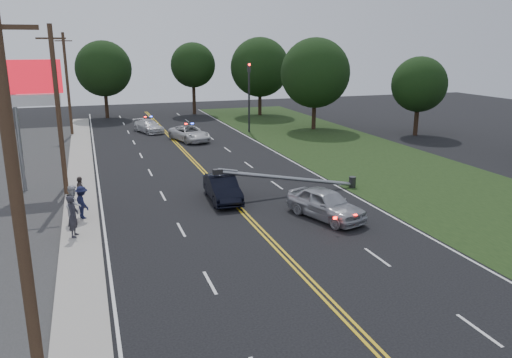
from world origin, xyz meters
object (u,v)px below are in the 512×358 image
object	(u,v)px
fallen_streetlight	(296,179)
emergency_a	(189,133)
emergency_b	(149,126)
bystander_b	(74,204)
bystander_a	(73,216)
waiting_sedan	(326,204)
traffic_signal	(249,91)
pylon_sign	(35,94)
utility_pole_mid	(58,112)
utility_pole_near	(20,228)
crashed_sedan	(222,188)
utility_pole_far	(68,84)
bystander_c	(82,202)
bystander_d	(80,192)

from	to	relation	value
fallen_streetlight	emergency_a	size ratio (longest dim) A/B	1.84
emergency_b	bystander_b	bearing A→B (deg)	-123.71
bystander_a	bystander_b	xyz separation A→B (m)	(-0.00, 2.05, -0.03)
fallen_streetlight	waiting_sedan	size ratio (longest dim) A/B	2.01
traffic_signal	bystander_b	xyz separation A→B (m)	(-16.96, -23.47, -3.11)
pylon_sign	bystander_a	xyz separation A→B (m)	(1.85, -9.53, -4.87)
emergency_a	emergency_b	bearing A→B (deg)	100.53
pylon_sign	bystander_b	size ratio (longest dim) A/B	4.09
emergency_a	emergency_b	world-z (taller)	emergency_a
utility_pole_mid	bystander_a	bearing A→B (deg)	-85.84
utility_pole_near	bystander_a	distance (m)	13.10
crashed_sedan	emergency_a	distance (m)	19.23
traffic_signal	bystander_a	distance (m)	30.80
pylon_sign	utility_pole_far	size ratio (longest dim) A/B	0.80
emergency_b	utility_pole_mid	bearing A→B (deg)	-128.60
utility_pole_near	bystander_b	world-z (taller)	utility_pole_near
emergency_a	emergency_b	xyz separation A→B (m)	(-3.07, 6.04, -0.06)
traffic_signal	bystander_b	distance (m)	29.12
utility_pole_mid	emergency_b	xyz separation A→B (m)	(7.55, 21.18, -4.44)
traffic_signal	waiting_sedan	bearing A→B (deg)	-99.48
bystander_a	bystander_c	world-z (taller)	bystander_a
bystander_c	pylon_sign	bearing A→B (deg)	-5.71
pylon_sign	waiting_sedan	size ratio (longest dim) A/B	1.72
fallen_streetlight	bystander_b	world-z (taller)	bystander_b
emergency_b	bystander_c	distance (m)	26.98
fallen_streetlight	waiting_sedan	world-z (taller)	fallen_streetlight
emergency_b	bystander_b	xyz separation A→B (m)	(-7.00, -26.65, 0.45)
bystander_c	bystander_d	distance (m)	1.89
utility_pole_mid	emergency_b	distance (m)	22.92
emergency_b	utility_pole_near	bearing A→B (deg)	-119.37
bystander_b	crashed_sedan	bearing A→B (deg)	-73.56
utility_pole_mid	bystander_c	xyz separation A→B (m)	(0.95, -4.98, -4.11)
fallen_streetlight	bystander_a	bearing A→B (deg)	-164.63
crashed_sedan	bystander_c	bearing A→B (deg)	-169.82
utility_pole_near	emergency_b	size ratio (longest dim) A/B	2.25
crashed_sedan	emergency_b	bearing A→B (deg)	95.63
utility_pole_near	crashed_sedan	distance (m)	18.73
emergency_b	waiting_sedan	bearing A→B (deg)	-98.60
traffic_signal	bystander_d	world-z (taller)	traffic_signal
utility_pole_near	bystander_b	size ratio (longest dim) A/B	5.12
traffic_signal	crashed_sedan	distance (m)	23.94
bystander_a	utility_pole_near	bearing A→B (deg)	-168.86
bystander_b	pylon_sign	bearing A→B (deg)	20.03
bystander_a	traffic_signal	bearing A→B (deg)	-19.94
utility_pole_far	bystander_c	size ratio (longest dim) A/B	5.82
fallen_streetlight	emergency_a	xyz separation A→B (m)	(-2.77, 19.13, -0.21)
emergency_b	bystander_d	bearing A→B (deg)	-124.39
emergency_b	bystander_c	bearing A→B (deg)	-123.15
bystander_a	bystander_b	distance (m)	2.05
emergency_b	pylon_sign	bearing A→B (deg)	-133.75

